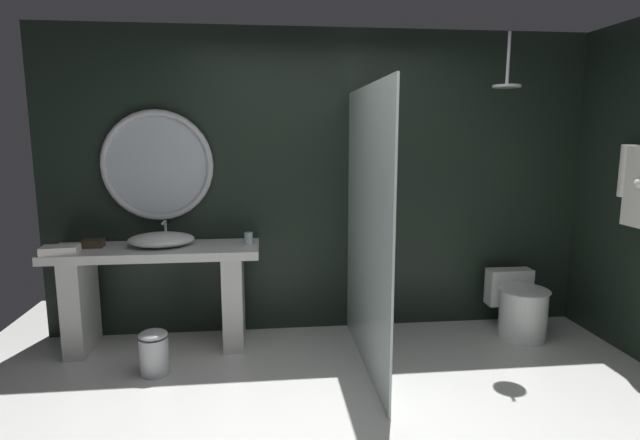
% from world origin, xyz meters
% --- Properties ---
extents(back_wall_panel, '(4.80, 0.10, 2.60)m').
position_xyz_m(back_wall_panel, '(0.00, 1.90, 1.30)').
color(back_wall_panel, black).
rests_on(back_wall_panel, ground_plane).
extents(vanity_counter, '(1.64, 0.54, 0.84)m').
position_xyz_m(vanity_counter, '(-1.41, 1.56, 0.53)').
color(vanity_counter, silver).
rests_on(vanity_counter, ground_plane).
extents(vessel_sink, '(0.52, 0.43, 0.18)m').
position_xyz_m(vessel_sink, '(-1.37, 1.60, 0.89)').
color(vessel_sink, white).
rests_on(vessel_sink, vanity_counter).
extents(tumbler_cup, '(0.07, 0.07, 0.09)m').
position_xyz_m(tumbler_cup, '(-0.67, 1.60, 0.89)').
color(tumbler_cup, silver).
rests_on(tumbler_cup, vanity_counter).
extents(tissue_box, '(0.16, 0.11, 0.06)m').
position_xyz_m(tissue_box, '(-1.90, 1.60, 0.87)').
color(tissue_box, '#3D3323').
rests_on(tissue_box, vanity_counter).
extents(round_wall_mirror, '(0.91, 0.05, 0.91)m').
position_xyz_m(round_wall_mirror, '(-1.41, 1.81, 1.47)').
color(round_wall_mirror, '#B7B7BC').
extents(shower_glass_panel, '(0.02, 1.56, 2.07)m').
position_xyz_m(shower_glass_panel, '(0.20, 1.07, 1.03)').
color(shower_glass_panel, silver).
rests_on(shower_glass_panel, ground_plane).
extents(rain_shower_head, '(0.22, 0.22, 0.42)m').
position_xyz_m(rain_shower_head, '(1.35, 1.36, 2.13)').
color(rain_shower_head, '#B7B7BC').
extents(toilet, '(0.41, 0.58, 0.53)m').
position_xyz_m(toilet, '(1.63, 1.46, 0.26)').
color(toilet, white).
rests_on(toilet, ground_plane).
extents(waste_bin, '(0.21, 0.21, 0.33)m').
position_xyz_m(waste_bin, '(-1.36, 1.06, 0.17)').
color(waste_bin, '#B7B7BC').
rests_on(waste_bin, ground_plane).
extents(folded_hand_towel, '(0.28, 0.20, 0.06)m').
position_xyz_m(folded_hand_towel, '(-2.07, 1.39, 0.87)').
color(folded_hand_towel, silver).
rests_on(folded_hand_towel, vanity_counter).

